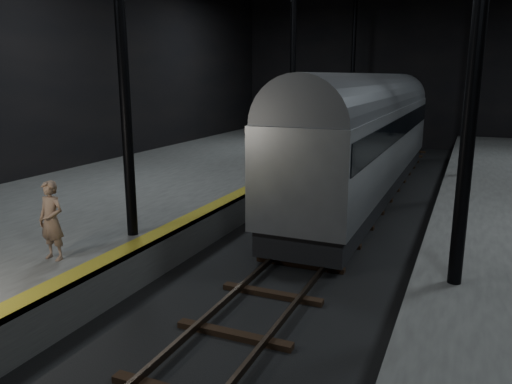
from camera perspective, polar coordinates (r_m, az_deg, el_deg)
The scene contains 6 objects.
ground at distance 15.17m, azimuth 7.45°, elevation -5.87°, with size 44.00×44.00×0.00m, color black.
platform_left at distance 18.43m, azimuth -15.50°, elevation -1.19°, with size 9.00×43.80×1.00m, color #494947.
tactile_strip at distance 16.03m, azimuth -3.67°, elevation -0.99°, with size 0.50×43.80×0.01m, color olive.
track at distance 15.15m, azimuth 7.46°, elevation -5.62°, with size 2.40×43.00×0.24m.
train at distance 20.88m, azimuth 12.75°, elevation 6.83°, with size 2.74×18.29×4.89m.
woman at distance 11.63m, azimuth -22.33°, elevation -3.04°, with size 0.64×0.42×1.75m, color #917059.
Camera 1 is at (3.86, -13.82, 4.93)m, focal length 35.00 mm.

